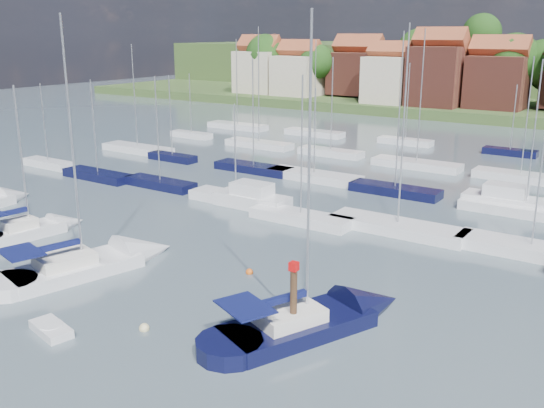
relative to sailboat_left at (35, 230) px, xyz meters
The scene contains 11 objects.
ground 38.48m from the sailboat_left, 67.67° to the left, with size 260.00×260.00×0.00m, color #485A61.
sailboat_left is the anchor object (origin of this frame).
sailboat_centre 9.67m from the sailboat_left, 10.60° to the right, with size 6.50×13.47×17.62m.
sailboat_navy 25.77m from the sailboat_left, ahead, with size 8.04×13.01×17.54m.
tender 17.22m from the sailboat_left, 32.69° to the right, with size 2.92×1.81×0.59m.
timber_piling 25.52m from the sailboat_left, ahead, with size 0.40×0.40×6.52m.
buoy_c 11.10m from the sailboat_left, 26.28° to the right, with size 0.41×0.41×0.41m, color #D85914.
buoy_d 19.33m from the sailboat_left, 19.19° to the right, with size 0.54×0.54×0.54m, color beige.
buoy_e 18.50m from the sailboat_left, ahead, with size 0.49×0.49×0.49m, color #D85914.
buoy_f 24.78m from the sailboat_left, 15.05° to the right, with size 0.47×0.47×0.47m, color beige.
marina_field 34.91m from the sailboat_left, 61.73° to the left, with size 79.62×41.41×15.93m.
Camera 1 is at (25.32, -21.97, 15.07)m, focal length 40.00 mm.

